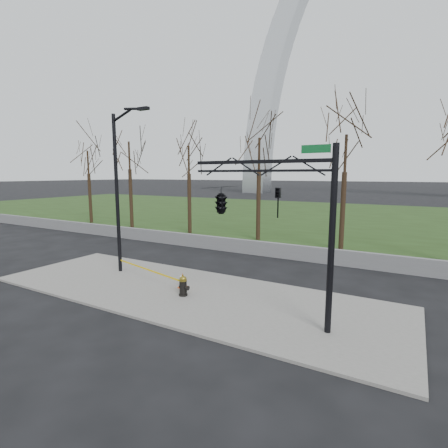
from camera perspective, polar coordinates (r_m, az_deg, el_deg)
The scene contains 11 objects.
ground at distance 14.98m, azimuth -6.83°, elevation -11.51°, with size 500.00×500.00×0.00m, color black.
sidewalk at distance 14.97m, azimuth -6.84°, elevation -11.33°, with size 18.00×6.00×0.10m, color slate.
grass_strip at distance 42.46m, azimuth 17.87°, elevation 1.15°, with size 120.00×40.00×0.06m, color #203413.
guardrail at distance 21.57m, azimuth 5.85°, elevation -4.06°, with size 60.00×0.30×0.90m, color #59595B.
gateway_arch at distance 90.95m, azimuth 25.32°, elevation 25.18°, with size 66.00×6.00×65.00m, color #B7BABE, non-canonical shape.
tree_row at distance 24.42m, azimuth 12.33°, elevation 6.50°, with size 48.34×4.00×8.71m.
fire_hydrant at distance 14.29m, azimuth -6.86°, elevation -10.34°, with size 0.56×0.36×0.89m.
traffic_cone at distance 15.29m, azimuth -7.01°, elevation -9.38°, with size 0.40×0.40×0.67m.
street_light at distance 17.73m, azimuth -17.19°, elevation 6.76°, with size 2.39×0.26×8.21m.
traffic_signal_mast at distance 11.92m, azimuth 2.63°, elevation 3.87°, with size 5.10×2.50×6.00m.
caution_tape at distance 16.02m, azimuth -11.83°, elevation -7.96°, with size 5.01×1.32×0.45m.
Camera 1 is at (8.41, -11.31, 5.09)m, focal length 27.13 mm.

